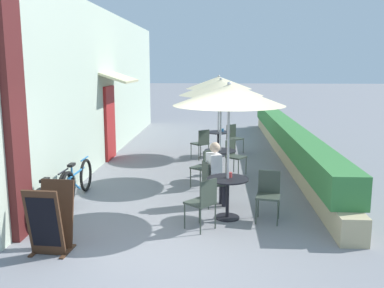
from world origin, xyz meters
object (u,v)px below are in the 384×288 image
object	(u,v)px
cafe_chair_near_left	(203,200)
patio_table_far	(218,139)
coffee_cup_near	(230,175)
patio_umbrella_mid	(221,88)
cafe_chair_mid_left	(205,165)
coffee_cup_far	(223,130)
patio_umbrella_far	(219,83)
bicycle_leaning	(53,198)
patio_umbrella_near	(229,95)
cafe_chair_near_back	(211,180)
coffee_cup_mid	(218,148)
patio_table_near	(228,190)
cafe_chair_far_left	(201,142)
cafe_chair_near_right	(268,192)
cafe_chair_far_right	(234,136)
patio_table_mid	(220,159)
menu_board	(51,219)
seated_patron_near_back	(217,171)
bicycle_second	(77,181)
cafe_chair_mid_right	(234,154)

from	to	relation	value
cafe_chair_near_left	patio_table_far	world-z (taller)	cafe_chair_near_left
coffee_cup_near	patio_umbrella_mid	world-z (taller)	patio_umbrella_mid
cafe_chair_mid_left	coffee_cup_far	bearing A→B (deg)	27.72
patio_umbrella_far	bicycle_leaning	world-z (taller)	patio_umbrella_far
patio_umbrella_near	cafe_chair_near_back	world-z (taller)	patio_umbrella_near
cafe_chair_near_back	patio_umbrella_mid	size ratio (longest dim) A/B	0.36
coffee_cup_mid	patio_table_near	bearing A→B (deg)	-86.05
coffee_cup_near	cafe_chair_far_left	bearing A→B (deg)	98.23
cafe_chair_near_right	patio_table_far	xyz separation A→B (m)	(-0.87, 5.39, -0.00)
cafe_chair_mid_left	cafe_chair_far_right	distance (m)	4.05
patio_umbrella_mid	cafe_chair_near_back	bearing A→B (deg)	-95.66
patio_table_near	patio_table_mid	distance (m)	2.51
patio_table_near	menu_board	distance (m)	3.01
patio_umbrella_near	cafe_chair_near_right	distance (m)	1.81
bicycle_leaning	menu_board	world-z (taller)	menu_board
seated_patron_near_back	coffee_cup_near	xyz separation A→B (m)	(0.24, -0.60, 0.09)
coffee_cup_near	cafe_chair_far_right	bearing A→B (deg)	87.30
patio_umbrella_mid	cafe_chair_far_right	bearing A→B (deg)	82.58
bicycle_leaning	cafe_chair_near_back	bearing A→B (deg)	17.96
patio_umbrella_near	cafe_chair_near_left	size ratio (longest dim) A/B	2.77
menu_board	patio_table_near	bearing A→B (deg)	34.88
cafe_chair_near_back	coffee_cup_near	xyz separation A→B (m)	(0.35, -0.57, 0.26)
cafe_chair_near_back	patio_umbrella_near	bearing A→B (deg)	6.17
coffee_cup_mid	patio_table_far	bearing A→B (deg)	89.60
seated_patron_near_back	coffee_cup_far	bearing A→B (deg)	158.86
patio_table_far	bicycle_leaning	xyz separation A→B (m)	(-2.92, -5.49, -0.15)
patio_umbrella_mid	bicycle_second	world-z (taller)	patio_umbrella_mid
cafe_chair_near_left	patio_table_far	distance (m)	5.92
cafe_chair_far_left	bicycle_second	xyz separation A→B (m)	(-2.37, -3.86, -0.15)
cafe_chair_near_back	patio_table_near	bearing A→B (deg)	6.17
patio_umbrella_mid	cafe_chair_mid_left	distance (m)	1.81
patio_table_near	bicycle_leaning	world-z (taller)	bicycle_leaning
patio_table_near	coffee_cup_far	xyz separation A→B (m)	(-0.03, 5.39, 0.26)
patio_table_mid	patio_umbrella_far	bearing A→B (deg)	90.86
patio_umbrella_mid	bicycle_second	size ratio (longest dim) A/B	1.34
patio_table_near	cafe_chair_far_left	bearing A→B (deg)	97.58
patio_umbrella_near	cafe_chair_mid_left	distance (m)	2.55
cafe_chair_near_right	cafe_chair_mid_right	bearing A→B (deg)	-70.40
cafe_chair_near_back	patio_table_mid	xyz separation A→B (m)	(0.18, 1.86, -0.00)
patio_table_near	cafe_chair_far_right	distance (m)	5.87
patio_umbrella_near	cafe_chair_near_back	bearing A→B (deg)	115.25
patio_table_mid	cafe_chair_mid_left	bearing A→B (deg)	-118.54
cafe_chair_near_right	patio_table_far	bearing A→B (deg)	-69.91
cafe_chair_near_back	coffee_cup_mid	world-z (taller)	cafe_chair_near_back
coffee_cup_near	bicycle_second	distance (m)	3.20
coffee_cup_far	coffee_cup_near	bearing A→B (deg)	-89.22
patio_table_far	cafe_chair_far_left	distance (m)	0.71
cafe_chair_near_left	coffee_cup_far	size ratio (longest dim) A/B	9.67
coffee_cup_mid	cafe_chair_far_left	distance (m)	2.26
patio_table_near	cafe_chair_near_right	xyz separation A→B (m)	(0.71, -0.06, 0.00)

